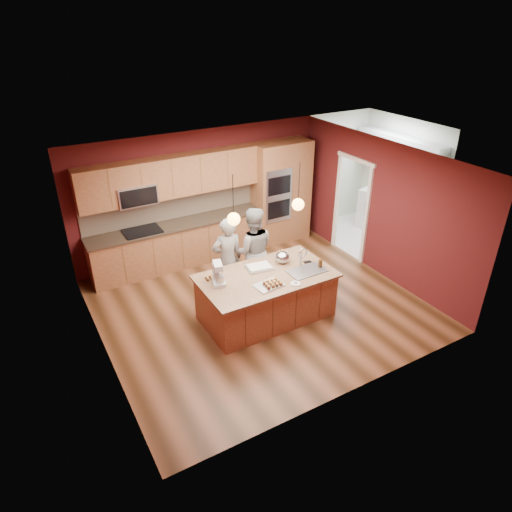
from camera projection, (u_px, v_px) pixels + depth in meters
floor at (259, 305)px, 8.38m from camera, size 5.50×5.50×0.00m
ceiling at (260, 162)px, 7.10m from camera, size 5.50×5.50×0.00m
wall_back at (200, 194)px, 9.65m from camera, size 5.50×0.00×5.50m
wall_front at (358, 314)px, 5.83m from camera, size 5.50×0.00×5.50m
wall_left at (94, 282)px, 6.53m from camera, size 0.00×5.00×5.00m
wall_right at (380, 209)px, 8.95m from camera, size 0.00×5.00×5.00m
cabinet_run at (175, 221)px, 9.33m from camera, size 3.74×0.64×2.30m
oven_column at (281, 192)px, 10.32m from camera, size 1.30×0.62×2.30m
doorway_trim at (351, 209)px, 9.69m from camera, size 0.08×1.11×2.20m
laundry_room at (399, 153)px, 10.28m from camera, size 2.60×2.70×2.70m
pendant_left at (234, 219)px, 6.88m from camera, size 0.20×0.20×0.80m
pendant_right at (298, 204)px, 7.40m from camera, size 0.20×0.20×0.80m
island at (267, 295)px, 7.89m from camera, size 2.28×1.28×1.22m
person_left at (227, 259)px, 8.27m from camera, size 0.62×0.45×1.60m
person_right at (252, 250)px, 8.48m from camera, size 1.00×0.90×1.69m
stand_mixer at (218, 275)px, 7.38m from camera, size 0.27×0.32×0.38m
sheet_cake at (259, 267)px, 7.89m from camera, size 0.49×0.39×0.05m
cooling_rack at (269, 285)px, 7.39m from camera, size 0.48×0.36×0.02m
mixing_bowl at (282, 257)px, 8.04m from camera, size 0.26×0.26×0.22m
plate at (296, 284)px, 7.45m from camera, size 0.17×0.17×0.01m
tumbler at (320, 264)px, 7.90m from camera, size 0.07×0.07×0.14m
phone at (307, 262)px, 8.09m from camera, size 0.15×0.10×0.01m
cupcakes_left at (211, 277)px, 7.58m from camera, size 0.21×0.14×0.06m
cupcakes_rack at (273, 283)px, 7.38m from camera, size 0.30×0.23×0.07m
cupcakes_right at (283, 253)px, 8.32m from camera, size 0.14×0.21×0.06m
washer at (398, 222)px, 10.59m from camera, size 0.64×0.66×0.91m
dryer at (374, 209)px, 11.20m from camera, size 0.75×0.76×0.98m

